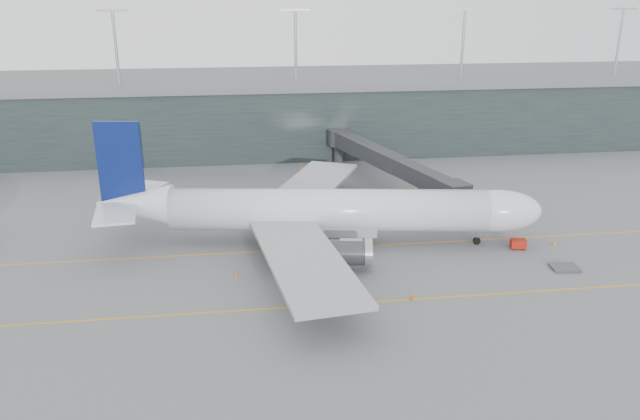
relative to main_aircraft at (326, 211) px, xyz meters
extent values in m
plane|color=slate|center=(-3.86, 2.35, -4.72)|extent=(320.00, 320.00, 0.00)
cube|color=orange|center=(-3.86, -1.65, -4.71)|extent=(160.00, 0.25, 0.02)
cube|color=orange|center=(-3.86, -17.65, -4.71)|extent=(160.00, 0.25, 0.02)
cube|color=orange|center=(1.14, 22.35, -4.71)|extent=(0.25, 60.00, 0.02)
cube|color=black|center=(-3.86, 60.35, 2.28)|extent=(240.00, 35.00, 14.00)
cube|color=#595C5F|center=(-3.86, 60.35, 9.88)|extent=(240.00, 36.00, 1.20)
cylinder|color=#9E9EA3|center=(-33.86, 50.35, 17.28)|extent=(0.60, 0.60, 14.00)
cylinder|color=#9E9EA3|center=(1.14, 50.35, 17.28)|extent=(0.60, 0.60, 14.00)
cylinder|color=#9E9EA3|center=(36.14, 50.35, 17.28)|extent=(0.60, 0.60, 14.00)
cylinder|color=#9E9EA3|center=(71.14, 50.35, 17.28)|extent=(0.60, 0.60, 14.00)
cylinder|color=silver|center=(0.42, -0.06, 0.15)|extent=(42.61, 12.01, 5.69)
ellipsoid|color=silver|center=(22.66, -3.46, 0.15)|extent=(12.68, 7.43, 5.69)
cone|color=silver|center=(-25.45, 3.89, 0.79)|extent=(10.81, 6.93, 5.47)
cube|color=#919399|center=(-0.49, 0.07, -2.05)|extent=(15.22, 6.76, 1.84)
cube|color=black|center=(26.11, -3.99, 1.07)|extent=(2.41, 3.03, 0.73)
cube|color=#919399|center=(-4.45, -13.72, -0.77)|extent=(11.58, 27.46, 0.51)
cylinder|color=#36353A|center=(0.92, -8.96, -2.33)|extent=(6.84, 4.15, 3.21)
cube|color=#919399|center=(-0.15, 14.42, -0.77)|extent=(18.63, 27.65, 0.51)
cylinder|color=#36353A|center=(3.55, 8.28, -2.33)|extent=(6.84, 4.15, 3.21)
cube|color=#0A1654|center=(-26.81, 4.10, 6.58)|extent=(5.97, 1.36, 11.02)
cube|color=silver|center=(-27.12, -0.96, 1.25)|extent=(5.93, 8.77, 0.32)
cube|color=silver|center=(-25.59, 9.02, 1.25)|extent=(7.95, 9.60, 0.32)
cylinder|color=black|center=(20.39, -3.12, -4.21)|extent=(1.05, 0.52, 1.01)
cylinder|color=#9E9EA3|center=(20.39, -3.12, -3.52)|extent=(0.28, 0.28, 2.39)
cylinder|color=black|center=(-3.88, -3.87, -4.12)|extent=(1.25, 0.63, 1.19)
cylinder|color=black|center=(-2.54, 4.85, -4.12)|extent=(1.25, 0.63, 1.19)
cube|color=#29292E|center=(19.31, 3.72, 0.59)|extent=(4.31, 4.60, 2.97)
cube|color=#29292E|center=(16.92, 12.20, 0.59)|extent=(6.30, 14.00, 2.65)
cube|color=#29292E|center=(13.17, 25.48, 0.59)|extent=(6.56, 14.07, 2.76)
cube|color=#29292E|center=(9.42, 38.76, 0.59)|extent=(6.81, 14.14, 2.87)
cylinder|color=#9E9EA3|center=(16.72, 12.91, -2.70)|extent=(0.53, 0.53, 4.03)
cube|color=#36353A|center=(16.72, 12.91, -4.34)|extent=(2.48, 2.11, 0.74)
cylinder|color=#29292E|center=(19.31, 42.85, 0.59)|extent=(4.25, 4.25, 3.18)
cylinder|color=#29292E|center=(19.31, 42.85, -2.80)|extent=(1.91, 1.91, 3.82)
cube|color=#A11A0B|center=(25.28, -5.38, -3.95)|extent=(2.18, 1.60, 1.17)
cylinder|color=black|center=(24.49, -5.69, -4.54)|extent=(0.38, 0.20, 0.36)
cylinder|color=black|center=(25.91, -5.96, -4.54)|extent=(0.38, 0.20, 0.36)
cylinder|color=black|center=(24.65, -4.81, -4.54)|extent=(0.38, 0.20, 0.36)
cylinder|color=black|center=(26.07, -5.07, -4.54)|extent=(0.38, 0.20, 0.36)
cube|color=#3C3C41|center=(28.24, -12.26, -4.52)|extent=(3.50, 2.91, 0.33)
cube|color=#36353A|center=(-10.12, 11.37, -4.56)|extent=(2.57, 2.34, 0.21)
cube|color=#A3A6AF|center=(-10.12, 11.37, -3.62)|extent=(2.14, 2.08, 1.57)
cube|color=navy|center=(-10.12, 11.37, -2.80)|extent=(2.21, 2.15, 0.08)
cube|color=#36353A|center=(-5.65, 14.74, -4.56)|extent=(2.35, 2.05, 0.20)
cube|color=#ADB2B9|center=(-5.65, 14.74, -3.66)|extent=(1.93, 1.86, 1.51)
cube|color=navy|center=(-5.65, 14.74, -2.87)|extent=(1.99, 1.92, 0.08)
cube|color=#36353A|center=(-3.10, 12.03, -4.56)|extent=(2.26, 1.90, 0.21)
cube|color=silver|center=(-3.10, 12.03, -3.63)|extent=(1.83, 1.75, 1.54)
cube|color=navy|center=(-3.10, 12.03, -2.83)|extent=(1.89, 1.80, 0.08)
cone|color=orange|center=(30.69, -4.96, -4.33)|extent=(0.48, 0.48, 0.76)
cone|color=#D13D0B|center=(7.14, -17.75, -4.32)|extent=(0.50, 0.50, 0.79)
cone|color=#D16D0B|center=(6.10, 11.89, -4.40)|extent=(0.39, 0.39, 0.62)
cone|color=#DD620C|center=(-12.24, -9.32, -4.36)|extent=(0.44, 0.44, 0.71)
camera|label=1|loc=(-11.42, -78.20, 27.81)|focal=35.00mm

